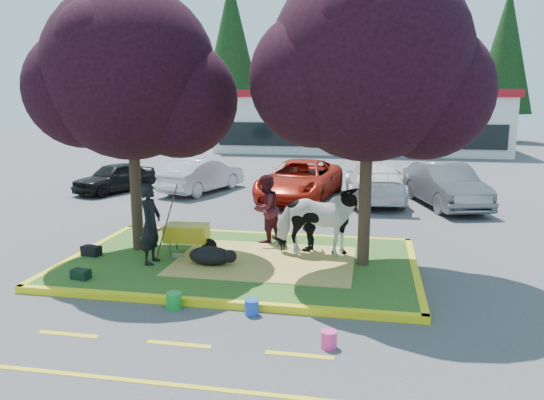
% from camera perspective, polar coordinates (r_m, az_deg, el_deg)
% --- Properties ---
extents(ground, '(90.00, 90.00, 0.00)m').
position_cam_1_polar(ground, '(12.90, -3.40, -7.03)').
color(ground, '#424244').
rests_on(ground, ground).
extents(median_island, '(8.00, 5.00, 0.15)m').
position_cam_1_polar(median_island, '(12.87, -3.40, -6.71)').
color(median_island, '#2A551A').
rests_on(median_island, ground).
extents(curb_near, '(8.30, 0.16, 0.15)m').
position_cam_1_polar(curb_near, '(10.54, -6.86, -10.93)').
color(curb_near, yellow).
rests_on(curb_near, ground).
extents(curb_far, '(8.30, 0.16, 0.15)m').
position_cam_1_polar(curb_far, '(15.29, -1.05, -3.79)').
color(curb_far, yellow).
rests_on(curb_far, ground).
extents(curb_left, '(0.16, 5.30, 0.15)m').
position_cam_1_polar(curb_left, '(14.39, -19.44, -5.42)').
color(curb_left, yellow).
rests_on(curb_left, ground).
extents(curb_right, '(0.16, 5.30, 0.15)m').
position_cam_1_polar(curb_right, '(12.56, 15.13, -7.56)').
color(curb_right, yellow).
rests_on(curb_right, ground).
extents(straw_bedding, '(4.20, 3.00, 0.01)m').
position_cam_1_polar(straw_bedding, '(12.72, -0.76, -6.54)').
color(straw_bedding, '#C7B552').
rests_on(straw_bedding, median_island).
extents(tree_purple_left, '(5.06, 4.20, 6.51)m').
position_cam_1_polar(tree_purple_left, '(13.56, -14.96, 12.22)').
color(tree_purple_left, black).
rests_on(tree_purple_left, median_island).
extents(tree_purple_right, '(5.30, 4.40, 6.82)m').
position_cam_1_polar(tree_purple_right, '(12.07, 10.54, 13.53)').
color(tree_purple_right, black).
rests_on(tree_purple_right, median_island).
extents(fire_lane_stripe_a, '(1.10, 0.12, 0.01)m').
position_cam_1_polar(fire_lane_stripe_a, '(10.01, -21.06, -13.32)').
color(fire_lane_stripe_a, yellow).
rests_on(fire_lane_stripe_a, ground).
extents(fire_lane_stripe_b, '(1.10, 0.12, 0.01)m').
position_cam_1_polar(fire_lane_stripe_b, '(9.18, -9.98, -15.03)').
color(fire_lane_stripe_b, yellow).
rests_on(fire_lane_stripe_b, ground).
extents(fire_lane_stripe_c, '(1.10, 0.12, 0.01)m').
position_cam_1_polar(fire_lane_stripe_c, '(8.73, 2.94, -16.31)').
color(fire_lane_stripe_c, yellow).
rests_on(fire_lane_stripe_c, ground).
extents(fire_lane_long, '(6.00, 0.10, 0.01)m').
position_cam_1_polar(fire_lane_long, '(8.20, -13.07, -18.55)').
color(fire_lane_long, yellow).
rests_on(fire_lane_long, ground).
extents(retail_building, '(20.40, 8.40, 4.40)m').
position_cam_1_polar(retail_building, '(39.91, 9.32, 8.52)').
color(retail_building, silver).
rests_on(retail_building, ground).
extents(treeline, '(46.58, 7.80, 14.63)m').
position_cam_1_polar(treeline, '(49.65, 8.91, 15.37)').
color(treeline, black).
rests_on(treeline, ground).
extents(cow, '(2.15, 1.06, 1.78)m').
position_cam_1_polar(cow, '(12.89, 5.07, -2.25)').
color(cow, silver).
rests_on(cow, median_island).
extents(calf, '(1.08, 0.71, 0.44)m').
position_cam_1_polar(calf, '(12.45, -6.65, -5.98)').
color(calf, black).
rests_on(calf, median_island).
extents(handler, '(0.46, 0.69, 1.89)m').
position_cam_1_polar(handler, '(12.64, -12.94, -2.51)').
color(handler, black).
rests_on(handler, median_island).
extents(visitor_a, '(1.01, 1.10, 1.83)m').
position_cam_1_polar(visitor_a, '(14.12, -0.69, -0.92)').
color(visitor_a, '#47141F').
rests_on(visitor_a, median_island).
extents(visitor_b, '(0.53, 0.85, 1.35)m').
position_cam_1_polar(visitor_b, '(13.34, 4.10, -2.74)').
color(visitor_b, black).
rests_on(visitor_b, median_island).
extents(wheelbarrow, '(1.90, 0.69, 0.71)m').
position_cam_1_polar(wheelbarrow, '(13.43, -9.10, -3.56)').
color(wheelbarrow, black).
rests_on(wheelbarrow, median_island).
extents(gear_bag_dark, '(0.51, 0.35, 0.24)m').
position_cam_1_polar(gear_bag_dark, '(13.85, -18.87, -5.18)').
color(gear_bag_dark, black).
rests_on(gear_bag_dark, median_island).
extents(gear_bag_green, '(0.42, 0.30, 0.21)m').
position_cam_1_polar(gear_bag_green, '(12.21, -19.87, -7.51)').
color(gear_bag_green, black).
rests_on(gear_bag_green, median_island).
extents(bucket_green, '(0.35, 0.35, 0.32)m').
position_cam_1_polar(bucket_green, '(10.51, -10.50, -10.61)').
color(bucket_green, green).
rests_on(bucket_green, ground).
extents(bucket_pink, '(0.32, 0.32, 0.28)m').
position_cam_1_polar(bucket_pink, '(8.94, 6.14, -14.68)').
color(bucket_pink, '#EF3588').
rests_on(bucket_pink, ground).
extents(bucket_blue, '(0.35, 0.35, 0.29)m').
position_cam_1_polar(bucket_blue, '(10.09, -2.20, -11.47)').
color(bucket_blue, blue).
rests_on(bucket_blue, ground).
extents(car_black, '(2.81, 3.96, 1.25)m').
position_cam_1_polar(car_black, '(23.31, -16.54, 2.35)').
color(car_black, black).
rests_on(car_black, ground).
extents(car_silver, '(2.76, 4.51, 1.40)m').
position_cam_1_polar(car_silver, '(22.55, -7.51, 2.63)').
color(car_silver, '#AEB0B7').
rests_on(car_silver, ground).
extents(car_red, '(3.23, 5.78, 1.53)m').
position_cam_1_polar(car_red, '(20.82, 3.03, 2.17)').
color(car_red, '#AA1C0E').
rests_on(car_red, ground).
extents(car_white, '(2.52, 5.37, 1.51)m').
position_cam_1_polar(car_white, '(20.89, 10.97, 1.99)').
color(car_white, white).
rests_on(car_white, ground).
extents(car_grey, '(2.88, 5.05, 1.58)m').
position_cam_1_polar(car_grey, '(20.46, 18.14, 1.53)').
color(car_grey, '#53565B').
rests_on(car_grey, ground).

